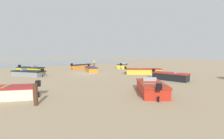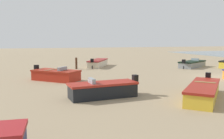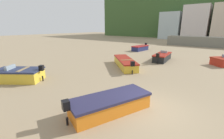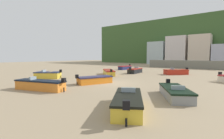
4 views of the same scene
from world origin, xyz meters
The scene contains 7 objects.
ground_plane centered at (0.00, 0.00, 0.00)m, with size 160.00×160.00×0.00m, color #988364.
boat_black_0 centered at (-3.71, 11.54, 0.44)m, with size 1.77×4.18×1.17m.
boat_grey_1 centered at (7.55, -2.39, 0.39)m, with size 3.63×4.57×1.07m.
boat_cream_2 centered at (11.63, 8.03, 0.42)m, with size 4.85×3.53×1.15m.
boat_yellow_4 centered at (-5.68, 6.36, 0.42)m, with size 4.67×4.55×1.13m.
boat_red_9 centered at (2.91, 13.65, 0.43)m, with size 3.82×3.93×1.16m.
mooring_post_near_water centered at (10.05, 10.89, 0.63)m, with size 0.23×0.23×1.26m, color #482B1B.
Camera 2 is at (-16.64, 15.04, 3.24)m, focal length 38.79 mm.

